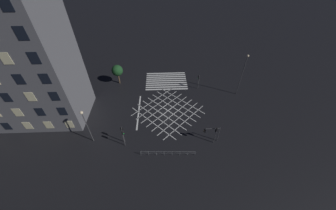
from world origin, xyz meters
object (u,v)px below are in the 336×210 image
(traffic_light_ne_main, at_px, (123,135))
(street_tree_near, at_px, (117,71))
(traffic_light_nw_main, at_px, (211,132))
(traffic_light_sw_main, at_px, (199,79))
(street_lamp_east, at_px, (85,120))
(traffic_light_ne_cross, at_px, (122,131))
(street_lamp_west, at_px, (244,69))
(traffic_light_nw_cross, at_px, (216,132))

(traffic_light_ne_main, distance_m, street_tree_near, 19.91)
(traffic_light_nw_main, height_order, traffic_light_ne_main, traffic_light_ne_main)
(traffic_light_sw_main, bearing_deg, street_lamp_east, 34.87)
(traffic_light_ne_cross, bearing_deg, traffic_light_sw_main, -45.60)
(traffic_light_nw_main, height_order, street_lamp_west, street_lamp_west)
(traffic_light_ne_cross, relative_size, traffic_light_nw_main, 1.14)
(traffic_light_nw_cross, height_order, street_lamp_east, street_lamp_east)
(traffic_light_nw_main, bearing_deg, traffic_light_ne_main, 1.58)
(traffic_light_nw_main, xyz_separation_m, traffic_light_nw_cross, (-0.82, 0.32, 0.18))
(traffic_light_ne_cross, height_order, traffic_light_nw_cross, traffic_light_ne_cross)
(traffic_light_sw_main, bearing_deg, street_lamp_west, 164.77)
(traffic_light_ne_cross, distance_m, traffic_light_nw_cross, 16.24)
(traffic_light_ne_main, relative_size, street_lamp_east, 0.54)
(traffic_light_ne_cross, bearing_deg, traffic_light_nw_main, -91.53)
(street_lamp_west, bearing_deg, traffic_light_ne_main, 29.53)
(traffic_light_sw_main, distance_m, traffic_light_ne_cross, 22.12)
(traffic_light_nw_cross, bearing_deg, traffic_light_ne_cross, 87.43)
(traffic_light_sw_main, xyz_separation_m, traffic_light_nw_main, (0.40, 15.89, -0.14))
(traffic_light_ne_main, bearing_deg, street_lamp_east, 168.32)
(traffic_light_ne_cross, xyz_separation_m, street_lamp_east, (5.80, -0.42, 2.64))
(traffic_light_nw_main, relative_size, street_lamp_east, 0.47)
(street_lamp_east, xyz_separation_m, street_lamp_west, (-30.54, -12.63, 1.24))
(traffic_light_ne_cross, bearing_deg, street_tree_near, 11.40)
(traffic_light_nw_main, bearing_deg, traffic_light_sw_main, -91.45)
(traffic_light_ne_main, bearing_deg, street_lamp_west, 29.53)
(traffic_light_nw_main, relative_size, street_lamp_west, 0.35)
(traffic_light_nw_main, distance_m, traffic_light_ne_main, 15.18)
(traffic_light_nw_cross, distance_m, street_tree_near, 27.86)
(street_lamp_east, bearing_deg, traffic_light_ne_cross, 175.87)
(traffic_light_sw_main, relative_size, traffic_light_ne_cross, 0.95)
(street_lamp_west, bearing_deg, street_tree_near, -11.14)
(traffic_light_sw_main, distance_m, traffic_light_ne_main, 22.55)
(traffic_light_ne_cross, distance_m, traffic_light_ne_main, 0.86)
(traffic_light_sw_main, distance_m, traffic_light_nw_main, 15.89)
(traffic_light_nw_cross, xyz_separation_m, street_tree_near, (19.99, -19.39, 0.82))
(traffic_light_sw_main, height_order, street_tree_near, street_tree_near)
(traffic_light_ne_main, xyz_separation_m, street_lamp_east, (6.04, -1.25, 2.62))
(street_tree_near, bearing_deg, traffic_light_sw_main, 170.76)
(traffic_light_nw_cross, height_order, traffic_light_ne_main, traffic_light_ne_main)
(street_lamp_east, relative_size, street_lamp_west, 0.74)
(traffic_light_ne_cross, height_order, traffic_light_ne_main, traffic_light_ne_main)
(traffic_light_sw_main, distance_m, street_lamp_west, 10.09)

